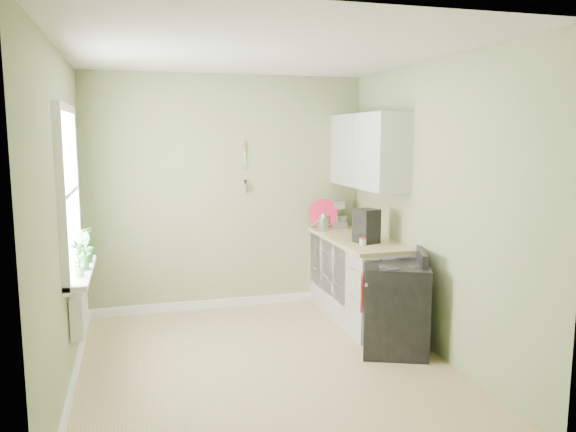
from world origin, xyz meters
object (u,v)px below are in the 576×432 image
object	(u,v)px
kettle	(323,222)
coffee_maker	(366,227)
stand_mixer	(339,214)
stove	(395,306)

from	to	relation	value
kettle	coffee_maker	xyz separation A→B (m)	(0.20, -0.77, 0.06)
kettle	coffee_maker	distance (m)	0.79
kettle	coffee_maker	world-z (taller)	coffee_maker
stand_mixer	stove	bearing A→B (deg)	-92.34
stand_mixer	coffee_maker	bearing A→B (deg)	-95.12
stand_mixer	kettle	size ratio (longest dim) A/B	1.72
stand_mixer	kettle	distance (m)	0.40
coffee_maker	stove	bearing A→B (deg)	-87.89
stove	coffee_maker	size ratio (longest dim) A/B	2.70
stove	stand_mixer	xyz separation A→B (m)	(0.07, 1.69, 0.64)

